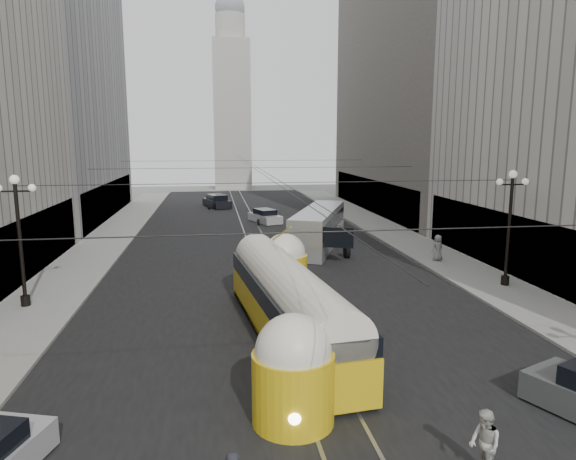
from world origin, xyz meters
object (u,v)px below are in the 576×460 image
object	(u,v)px
pedestrian_crossing_b	(485,444)
pedestrian_sidewalk_right	(438,248)
streetcar	(288,301)
city_bus	(319,226)

from	to	relation	value
pedestrian_crossing_b	pedestrian_sidewalk_right	bearing A→B (deg)	158.26
streetcar	city_bus	distance (m)	18.57
city_bus	pedestrian_crossing_b	size ratio (longest dim) A/B	6.97
pedestrian_crossing_b	pedestrian_sidewalk_right	size ratio (longest dim) A/B	0.99
streetcar	pedestrian_sidewalk_right	xyz separation A→B (m)	(11.87, 11.78, -0.60)
pedestrian_sidewalk_right	city_bus	bearing A→B (deg)	-61.12
streetcar	pedestrian_sidewalk_right	size ratio (longest dim) A/B	8.72
city_bus	pedestrian_crossing_b	xyz separation A→B (m)	(-1.56, -27.29, -0.75)
streetcar	pedestrian_crossing_b	world-z (taller)	streetcar
streetcar	pedestrian_sidewalk_right	world-z (taller)	streetcar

